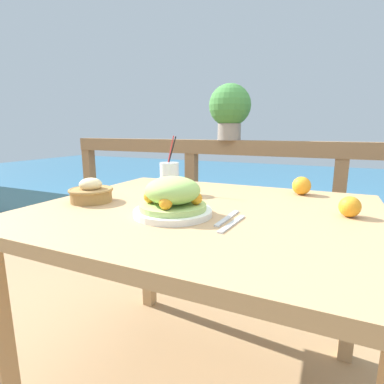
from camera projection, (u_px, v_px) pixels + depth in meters
patio_table at (203, 232)px, 1.08m from camera, size 1.18×1.00×0.77m
railing_fence at (258, 185)px, 1.86m from camera, size 2.80×0.08×0.98m
sea_backdrop at (296, 193)px, 4.19m from camera, size 12.00×4.00×0.35m
salad_plate at (173, 199)px, 0.96m from camera, size 0.25×0.25×0.13m
drink_glass at (169, 178)px, 1.30m from camera, size 0.08×0.08×0.25m
bread_basket at (91, 192)px, 1.15m from camera, size 0.17×0.17×0.09m
potted_plant at (230, 108)px, 1.84m from camera, size 0.26×0.26×0.34m
fork at (227, 218)px, 0.93m from camera, size 0.02×0.18×0.00m
knife at (232, 224)px, 0.87m from camera, size 0.03×0.18×0.00m
orange_near_basket at (302, 186)px, 1.28m from camera, size 0.08×0.08×0.08m
orange_near_glass at (350, 207)px, 0.95m from camera, size 0.07×0.07×0.07m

